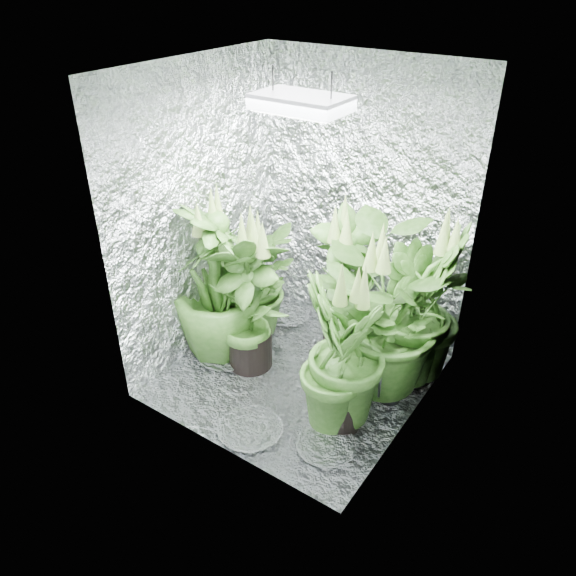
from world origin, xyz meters
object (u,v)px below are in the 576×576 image
at_px(plant_c, 421,306).
at_px(plant_e, 380,316).
at_px(plant_b, 347,280).
at_px(circulation_fan, 386,379).
at_px(plant_d, 217,283).
at_px(plant_a, 251,277).
at_px(grow_lamp, 301,103).
at_px(plant_g, 342,357).
at_px(plant_f, 248,302).

relative_size(plant_c, plant_e, 1.03).
bearing_deg(plant_b, circulation_fan, -37.95).
bearing_deg(plant_d, plant_a, 83.39).
bearing_deg(grow_lamp, plant_b, 85.92).
height_order(plant_d, plant_g, plant_d).
distance_m(plant_e, plant_f, 0.87).
bearing_deg(plant_b, plant_g, -62.47).
distance_m(plant_b, plant_g, 0.91).
distance_m(plant_g, circulation_fan, 0.54).
relative_size(plant_c, plant_g, 1.07).
distance_m(plant_a, plant_b, 0.69).
xyz_separation_m(grow_lamp, plant_e, (0.47, 0.21, -1.27)).
bearing_deg(plant_f, plant_a, 125.61).
xyz_separation_m(grow_lamp, plant_b, (0.04, 0.56, -1.32)).
height_order(plant_c, plant_e, plant_c).
bearing_deg(plant_f, plant_c, 28.58).
bearing_deg(plant_d, plant_g, -8.85).
relative_size(plant_a, plant_c, 0.87).
distance_m(plant_e, plant_g, 0.46).
height_order(plant_d, circulation_fan, plant_d).
relative_size(plant_e, plant_g, 1.04).
height_order(plant_a, plant_g, plant_g).
bearing_deg(plant_d, plant_e, 15.05).
relative_size(plant_g, circulation_fan, 2.93).
bearing_deg(circulation_fan, plant_a, 152.12).
bearing_deg(plant_c, circulation_fan, -98.79).
relative_size(grow_lamp, plant_c, 0.42).
xyz_separation_m(plant_d, plant_e, (1.09, 0.29, -0.01)).
xyz_separation_m(plant_e, plant_f, (-0.82, -0.29, -0.04)).
relative_size(plant_c, plant_f, 1.06).
bearing_deg(plant_d, plant_b, 44.22).
xyz_separation_m(plant_c, plant_d, (-1.26, -0.54, 0.01)).
bearing_deg(grow_lamp, plant_e, 24.09).
xyz_separation_m(grow_lamp, plant_f, (-0.35, -0.08, -1.31)).
bearing_deg(circulation_fan, grow_lamp, 169.93).
height_order(plant_b, plant_c, plant_c).
bearing_deg(plant_f, plant_e, 19.77).
relative_size(plant_b, plant_g, 0.99).
relative_size(plant_b, plant_d, 0.91).
height_order(grow_lamp, plant_b, grow_lamp).
relative_size(plant_b, circulation_fan, 2.91).
height_order(plant_a, plant_e, plant_e).
bearing_deg(plant_d, grow_lamp, 7.56).
xyz_separation_m(plant_b, plant_f, (-0.39, -0.64, 0.01)).
xyz_separation_m(plant_f, plant_g, (0.81, -0.17, 0.01)).
distance_m(plant_f, plant_g, 0.82).
distance_m(plant_d, plant_f, 0.27).
bearing_deg(plant_g, plant_a, 154.70).
bearing_deg(circulation_fan, plant_g, -131.27).
xyz_separation_m(plant_a, plant_e, (1.05, -0.03, 0.08)).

